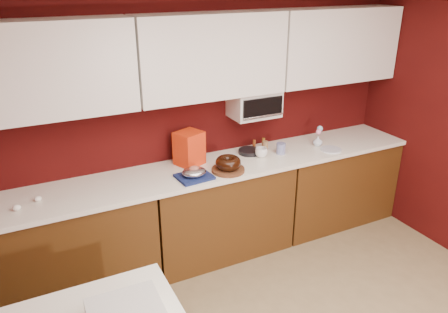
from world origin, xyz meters
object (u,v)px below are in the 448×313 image
Objects in this scene: bundt_cake at (228,163)px; coffee_mug at (261,152)px; blue_jar at (281,148)px; pandoro_box at (189,148)px; flower_vase at (318,140)px; foil_ham_nest at (194,172)px; toaster_oven at (254,103)px.

coffee_mug is at bearing 19.29° from bundt_cake.
blue_jar is at bearing -2.26° from coffee_mug.
flower_vase is (1.32, -0.15, -0.10)m from pandoro_box.
flower_vase is (1.40, 0.14, 0.00)m from foil_ham_nest.
coffee_mug is 1.05× the size of blue_jar.
toaster_oven is at bearing 22.86° from foil_ham_nest.
blue_jar is (0.20, -0.18, -0.42)m from toaster_oven.
flower_vase is (0.66, 0.00, 0.00)m from coffee_mug.
pandoro_box is 0.89m from blue_jar.
blue_jar is (0.21, -0.01, -0.00)m from coffee_mug.
foil_ham_nest is (-0.75, -0.32, -0.42)m from toaster_oven.
blue_jar reaches higher than foil_ham_nest.
toaster_oven is 0.79m from flower_vase.
bundt_cake is 1.09m from flower_vase.
pandoro_box is 0.69m from coffee_mug.
flower_vase reaches higher than foil_ham_nest.
coffee_mug is at bearing 177.74° from blue_jar.
toaster_oven reaches higher than foil_ham_nest.
foil_ham_nest is at bearing -157.14° from toaster_oven.
toaster_oven reaches higher than pandoro_box.
toaster_oven is 2.15× the size of foil_ham_nest.
coffee_mug is (0.74, 0.14, 0.00)m from foil_ham_nest.
pandoro_box is 2.75× the size of coffee_mug.
toaster_oven is 0.50m from blue_jar.
pandoro_box reaches higher than flower_vase.
foil_ham_nest is at bearing -174.09° from flower_vase.
flower_vase is (1.08, 0.15, -0.02)m from bundt_cake.
toaster_oven is at bearing 138.02° from blue_jar.
coffee_mug is at bearing -179.75° from flower_vase.
blue_jar is at bearing -32.32° from pandoro_box.
coffee_mug is 0.21m from blue_jar.
flower_vase is at bearing 1.46° from blue_jar.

